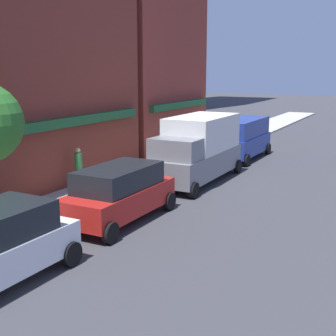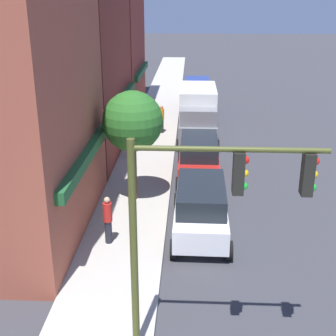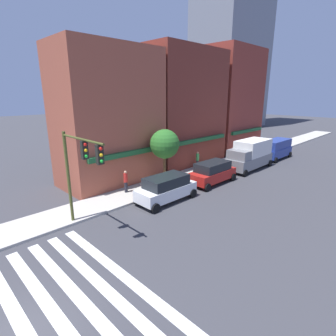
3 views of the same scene
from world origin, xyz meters
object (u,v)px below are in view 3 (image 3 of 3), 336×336
object	(u,v)px
pedestrian_red_jacket	(126,181)
suv_red	(212,172)
van_blue	(276,148)
suv_white	(166,188)
street_tree	(165,144)
pedestrian_green_top	(197,160)
pedestrian_orange_vest	(233,155)
traffic_signal	(79,163)
box_truck_grey	(250,154)

from	to	relation	value
pedestrian_red_jacket	suv_red	bearing A→B (deg)	19.03
van_blue	pedestrian_red_jacket	world-z (taller)	van_blue
suv_white	street_tree	bearing A→B (deg)	48.15
suv_red	pedestrian_green_top	distance (m)	4.49
pedestrian_orange_vest	street_tree	world-z (taller)	street_tree
traffic_signal	suv_white	xyz separation A→B (m)	(6.46, -0.10, -3.07)
traffic_signal	box_truck_grey	distance (m)	18.97
van_blue	street_tree	bearing A→B (deg)	170.56
box_truck_grey	van_blue	distance (m)	6.43
traffic_signal	street_tree	size ratio (longest dim) A/B	1.20
box_truck_grey	pedestrian_green_top	size ratio (longest dim) A/B	3.51
suv_red	van_blue	size ratio (longest dim) A/B	0.94
pedestrian_red_jacket	van_blue	bearing A→B (deg)	34.91
pedestrian_red_jacket	pedestrian_green_top	world-z (taller)	same
van_blue	street_tree	xyz separation A→B (m)	(-16.20, 2.80, 2.29)
pedestrian_red_jacket	street_tree	world-z (taller)	street_tree
pedestrian_orange_vest	street_tree	distance (m)	10.43
suv_white	van_blue	xyz separation A→B (m)	(18.77, -0.00, 0.25)
box_truck_grey	van_blue	size ratio (longest dim) A/B	1.24
pedestrian_red_jacket	street_tree	distance (m)	4.60
traffic_signal	pedestrian_red_jacket	bearing A→B (deg)	31.46
pedestrian_red_jacket	pedestrian_green_top	bearing A→B (deg)	46.83
traffic_signal	suv_white	bearing A→B (deg)	-0.86
suv_white	pedestrian_green_top	xyz separation A→B (m)	(8.25, 3.72, 0.04)
suv_white	pedestrian_orange_vest	world-z (taller)	suv_white
pedestrian_red_jacket	box_truck_grey	bearing A→B (deg)	30.64
pedestrian_red_jacket	pedestrian_green_top	distance (m)	9.51
box_truck_grey	traffic_signal	bearing A→B (deg)	179.56
suv_white	street_tree	xyz separation A→B (m)	(2.57, 2.80, 2.55)
box_truck_grey	pedestrian_orange_vest	world-z (taller)	box_truck_grey
pedestrian_red_jacket	pedestrian_green_top	xyz separation A→B (m)	(9.50, 0.43, 0.00)
pedestrian_green_top	suv_red	bearing A→B (deg)	156.46
suv_red	van_blue	world-z (taller)	van_blue
van_blue	pedestrian_orange_vest	distance (m)	6.50
van_blue	pedestrian_red_jacket	size ratio (longest dim) A/B	2.83
pedestrian_red_jacket	traffic_signal	bearing A→B (deg)	-104.32
suv_red	van_blue	xyz separation A→B (m)	(13.04, -0.00, 0.25)
suv_white	suv_red	size ratio (longest dim) A/B	1.00
box_truck_grey	street_tree	size ratio (longest dim) A/B	1.32
box_truck_grey	pedestrian_orange_vest	bearing A→B (deg)	81.45
traffic_signal	pedestrian_orange_vest	world-z (taller)	traffic_signal
suv_red	street_tree	size ratio (longest dim) A/B	1.00
suv_red	pedestrian_green_top	size ratio (longest dim) A/B	2.66
suv_white	suv_red	distance (m)	5.73
suv_red	pedestrian_orange_vest	bearing A→B (deg)	18.51
traffic_signal	suv_white	size ratio (longest dim) A/B	1.20
street_tree	pedestrian_red_jacket	bearing A→B (deg)	172.80
suv_white	suv_red	bearing A→B (deg)	0.73
suv_white	pedestrian_red_jacket	xyz separation A→B (m)	(-1.25, 3.28, 0.04)
traffic_signal	pedestrian_green_top	xyz separation A→B (m)	(14.70, 3.62, -3.02)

